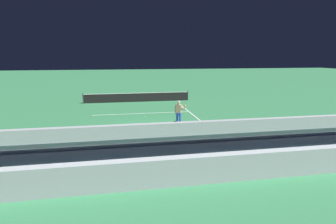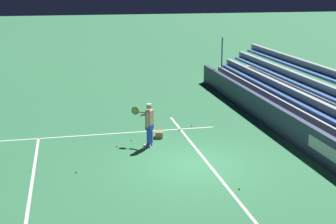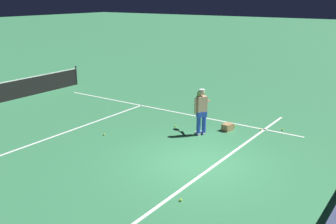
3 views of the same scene
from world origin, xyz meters
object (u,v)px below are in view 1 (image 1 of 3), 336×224
tennis_ball_midcourt (188,122)px  tennis_ball_stray_back (202,126)px  tennis_player (179,113)px  tennis_ball_far_right (178,120)px  tennis_ball_by_box (220,132)px  ball_box_cardboard (195,125)px  tennis_ball_on_baseline (113,137)px  tennis_net (137,97)px  tennis_ball_toward_net (210,130)px  tennis_ball_near_player (145,117)px

tennis_ball_midcourt → tennis_ball_stray_back: size_ratio=1.00×
tennis_player → tennis_ball_midcourt: size_ratio=25.98×
tennis_ball_midcourt → tennis_player: bearing=-144.1°
tennis_ball_far_right → tennis_ball_by_box: bearing=-60.9°
ball_box_cardboard → tennis_ball_stray_back: 0.54m
tennis_ball_by_box → tennis_ball_on_baseline: same height
tennis_net → tennis_ball_midcourt: bearing=-72.3°
tennis_ball_toward_net → tennis_ball_far_right: 3.26m
tennis_ball_far_right → tennis_ball_near_player: size_ratio=1.00×
tennis_ball_toward_net → tennis_ball_on_baseline: size_ratio=1.00×
tennis_ball_toward_net → tennis_ball_by_box: size_ratio=1.00×
tennis_ball_on_baseline → tennis_net: 12.34m
tennis_net → tennis_ball_far_right: bearing=-74.6°
ball_box_cardboard → tennis_ball_toward_net: size_ratio=6.06×
tennis_ball_by_box → tennis_ball_on_baseline: bearing=177.6°
tennis_ball_toward_net → tennis_ball_midcourt: same height
tennis_ball_far_right → tennis_ball_on_baseline: (-4.71, -3.28, 0.00)m
tennis_ball_toward_net → tennis_ball_midcourt: bearing=112.4°
tennis_player → tennis_ball_midcourt: tennis_player is taller
ball_box_cardboard → tennis_ball_near_player: bearing=131.6°
tennis_ball_near_player → tennis_ball_by_box: same height
tennis_ball_toward_net → tennis_ball_stray_back: same height
ball_box_cardboard → tennis_ball_far_right: (-0.79, 1.84, -0.10)m
tennis_ball_near_player → tennis_ball_midcourt: bearing=-38.3°
tennis_ball_far_right → tennis_ball_toward_net: bearing=-62.2°
tennis_net → tennis_ball_toward_net: bearing=-71.4°
ball_box_cardboard → tennis_ball_by_box: bearing=-55.3°
tennis_ball_toward_net → tennis_net: bearing=108.6°
tennis_player → tennis_ball_stray_back: size_ratio=25.98×
tennis_ball_stray_back → tennis_ball_toward_net: bearing=-78.3°
tennis_player → tennis_ball_stray_back: 1.86m
ball_box_cardboard → tennis_net: tennis_net is taller
tennis_ball_far_right → tennis_net: tennis_net is taller
tennis_ball_toward_net → tennis_ball_midcourt: 2.40m
tennis_ball_toward_net → tennis_ball_by_box: same height
tennis_ball_by_box → tennis_net: 13.16m
tennis_ball_on_baseline → tennis_ball_midcourt: bearing=26.2°
tennis_player → tennis_ball_near_player: size_ratio=25.98×
tennis_ball_midcourt → tennis_ball_near_player: bearing=141.7°
tennis_ball_near_player → tennis_ball_on_baseline: (-2.43, -4.90, 0.00)m
ball_box_cardboard → tennis_ball_on_baseline: size_ratio=6.06×
tennis_ball_toward_net → tennis_ball_near_player: size_ratio=1.00×
tennis_ball_far_right → tennis_ball_on_baseline: bearing=-145.1°
tennis_ball_toward_net → tennis_net: 12.38m
tennis_ball_near_player → tennis_ball_by_box: 6.70m
ball_box_cardboard → tennis_ball_by_box: 2.09m
tennis_ball_stray_back → tennis_ball_midcourt: bearing=120.0°
tennis_ball_midcourt → tennis_net: size_ratio=0.01×
tennis_player → tennis_net: tennis_player is taller
tennis_ball_by_box → tennis_ball_midcourt: bearing=115.3°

